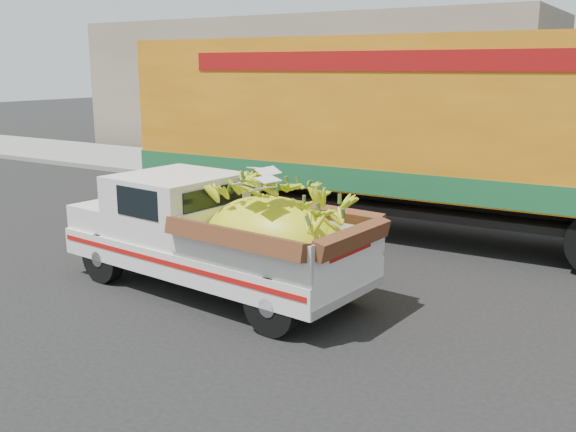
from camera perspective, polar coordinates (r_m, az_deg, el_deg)
The scene contains 6 objects.
ground at distance 9.16m, azimuth -2.59°, elevation -7.70°, with size 100.00×100.00×0.00m, color black.
curb at distance 15.35m, azimuth 12.74°, elevation 0.87°, with size 60.00×0.25×0.15m, color gray.
sidewalk at distance 17.31m, azimuth 15.07°, elevation 2.10°, with size 60.00×4.00×0.14m, color gray.
building_left at distance 25.68m, azimuth 1.90°, elevation 11.47°, with size 18.00×6.00×5.00m, color gray.
pickup_truck at distance 9.19m, azimuth -5.09°, elevation -1.77°, with size 4.92×2.18×1.67m.
semi_trailer at distance 12.61m, azimuth 11.37°, elevation 7.74°, with size 12.02×2.78×3.80m.
Camera 1 is at (4.87, -7.03, 3.26)m, focal length 40.00 mm.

